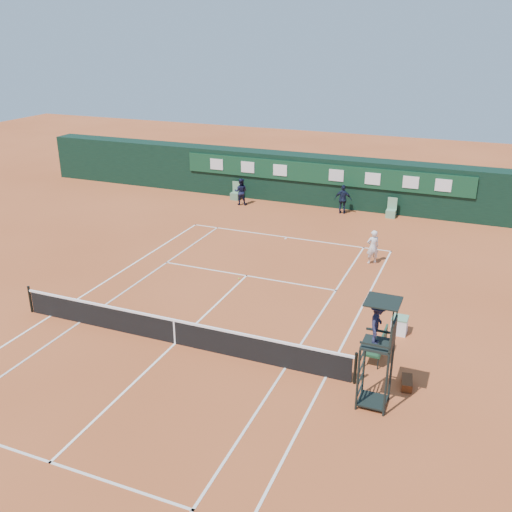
{
  "coord_description": "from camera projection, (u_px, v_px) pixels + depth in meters",
  "views": [
    {
      "loc": [
        9.25,
        -15.11,
        10.31
      ],
      "look_at": [
        0.62,
        6.0,
        1.2
      ],
      "focal_mm": 40.0,
      "sensor_mm": 36.0,
      "label": 1
    }
  ],
  "objects": [
    {
      "name": "ground",
      "position": [
        175.0,
        344.0,
        20.06
      ],
      "size": [
        90.0,
        90.0,
        0.0
      ],
      "primitive_type": "plane",
      "color": "#B9572B",
      "rests_on": "ground"
    },
    {
      "name": "linesman_chair_right",
      "position": [
        391.0,
        212.0,
        33.4
      ],
      "size": [
        0.55,
        0.5,
        1.15
      ],
      "color": "#60926D",
      "rests_on": "ground"
    },
    {
      "name": "tennis_net",
      "position": [
        175.0,
        331.0,
        19.88
      ],
      "size": [
        12.9,
        0.1,
        1.1
      ],
      "color": "black",
      "rests_on": "ground"
    },
    {
      "name": "player_bench",
      "position": [
        379.0,
        345.0,
        18.84
      ],
      "size": [
        0.56,
        1.2,
        1.1
      ],
      "color": "#173B22",
      "rests_on": "ground"
    },
    {
      "name": "tennis_ball",
      "position": [
        239.0,
        279.0,
        25.19
      ],
      "size": [
        0.07,
        0.07,
        0.07
      ],
      "primitive_type": "sphere",
      "color": "#BDDF33",
      "rests_on": "ground"
    },
    {
      "name": "ball_kid_right",
      "position": [
        343.0,
        199.0,
        33.9
      ],
      "size": [
        1.04,
        0.47,
        1.74
      ],
      "primitive_type": "imported",
      "rotation": [
        0.0,
        0.0,
        3.19
      ],
      "color": "black",
      "rests_on": "ground"
    },
    {
      "name": "court_lines",
      "position": [
        175.0,
        343.0,
        20.06
      ],
      "size": [
        11.05,
        23.85,
        0.01
      ],
      "color": "silver",
      "rests_on": "ground"
    },
    {
      "name": "tennis_bag",
      "position": [
        407.0,
        383.0,
        17.59
      ],
      "size": [
        0.42,
        0.77,
        0.27
      ],
      "primitive_type": "cube",
      "rotation": [
        0.0,
        0.0,
        0.15
      ],
      "color": "black",
      "rests_on": "ground"
    },
    {
      "name": "ball_kid_left",
      "position": [
        241.0,
        192.0,
        35.62
      ],
      "size": [
        0.94,
        0.81,
        1.68
      ],
      "primitive_type": "imported",
      "rotation": [
        0.0,
        0.0,
        3.38
      ],
      "color": "black",
      "rests_on": "ground"
    },
    {
      "name": "linesman_chair_left",
      "position": [
        236.0,
        195.0,
        36.91
      ],
      "size": [
        0.55,
        0.5,
        1.15
      ],
      "color": "#537F5F",
      "rests_on": "ground"
    },
    {
      "name": "back_wall",
      "position": [
        324.0,
        180.0,
        35.61
      ],
      "size": [
        40.0,
        1.65,
        3.0
      ],
      "color": "black",
      "rests_on": "ground"
    },
    {
      "name": "player",
      "position": [
        373.0,
        247.0,
        26.64
      ],
      "size": [
        0.72,
        0.66,
        1.64
      ],
      "primitive_type": "imported",
      "rotation": [
        0.0,
        0.0,
        3.74
      ],
      "color": "silver",
      "rests_on": "ground"
    },
    {
      "name": "cooler",
      "position": [
        399.0,
        325.0,
        20.64
      ],
      "size": [
        0.57,
        0.57,
        0.65
      ],
      "color": "white",
      "rests_on": "ground"
    },
    {
      "name": "umpire_chair",
      "position": [
        378.0,
        331.0,
        15.89
      ],
      "size": [
        0.96,
        0.95,
        3.42
      ],
      "color": "black",
      "rests_on": "ground"
    }
  ]
}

